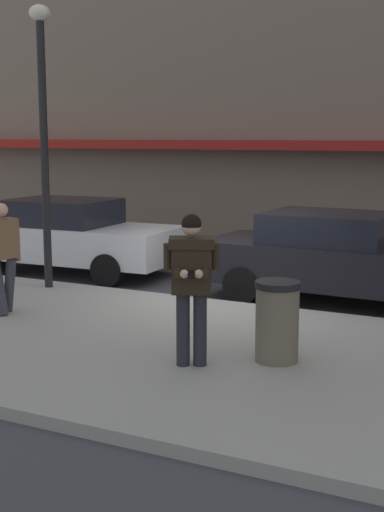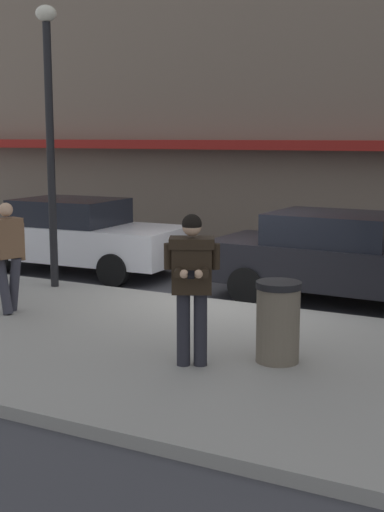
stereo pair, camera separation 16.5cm
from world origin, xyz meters
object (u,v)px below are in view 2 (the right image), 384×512
(pedestrian_dark_coat, at_px, (8,251))
(trash_bin, at_px, (278,322))
(parked_sedan_mid, at_px, (341,257))
(man_texting_on_phone, at_px, (192,273))
(street_lamp_post, at_px, (49,118))
(parked_sedan_near, at_px, (76,235))

(pedestrian_dark_coat, distance_m, trash_bin, 4.55)
(parked_sedan_mid, xyz_separation_m, pedestrian_dark_coat, (-4.14, -3.58, 0.32))
(parked_sedan_mid, xyz_separation_m, man_texting_on_phone, (-0.47, -4.54, 0.46))
(man_texting_on_phone, bearing_deg, street_lamp_post, 146.68)
(parked_sedan_mid, bearing_deg, trash_bin, -84.57)
(parked_sedan_mid, relative_size, street_lamp_post, 0.93)
(parked_sedan_near, bearing_deg, man_texting_on_phone, -41.87)
(parked_sedan_near, xyz_separation_m, street_lamp_post, (0.88, -1.81, 2.35))
(parked_sedan_near, height_order, parked_sedan_mid, same)
(man_texting_on_phone, height_order, trash_bin, man_texting_on_phone)
(pedestrian_dark_coat, height_order, trash_bin, pedestrian_dark_coat)
(man_texting_on_phone, xyz_separation_m, street_lamp_post, (-4.30, 2.83, 1.89))
(parked_sedan_mid, distance_m, trash_bin, 3.94)
(parked_sedan_mid, bearing_deg, pedestrian_dark_coat, -139.10)
(man_texting_on_phone, relative_size, street_lamp_post, 0.37)
(parked_sedan_near, bearing_deg, trash_bin, -33.76)
(man_texting_on_phone, relative_size, pedestrian_dark_coat, 1.06)
(parked_sedan_near, relative_size, pedestrian_dark_coat, 2.68)
(man_texting_on_phone, bearing_deg, pedestrian_dark_coat, 165.43)
(parked_sedan_near, distance_m, trash_bin, 7.24)
(pedestrian_dark_coat, bearing_deg, man_texting_on_phone, -14.57)
(man_texting_on_phone, bearing_deg, parked_sedan_mid, 84.15)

